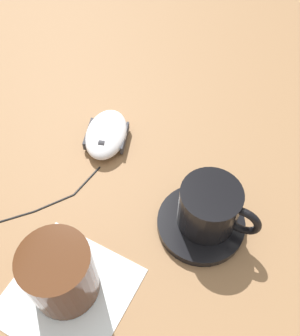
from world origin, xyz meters
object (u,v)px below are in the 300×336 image
Objects in this scene: coffee_cup at (211,208)px; drinking_glass at (60,274)px; computer_mouse at (106,134)px; saucer at (201,223)px.

coffee_cup is 1.22× the size of drinking_glass.
computer_mouse is 0.24m from drinking_glass.
coffee_cup reaches higher than saucer.
saucer is 1.10× the size of coffee_cup.
saucer is 0.21m from computer_mouse.
saucer is 1.35× the size of drinking_glass.
coffee_cup is 0.22m from computer_mouse.
computer_mouse is 1.23× the size of drinking_glass.
computer_mouse reaches higher than saucer.
drinking_glass is (0.15, 0.13, -0.00)m from coffee_cup.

